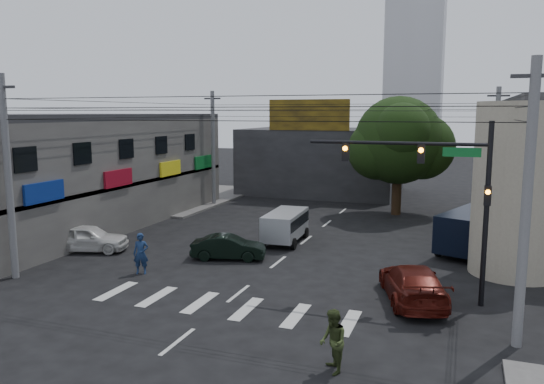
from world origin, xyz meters
The scene contains 20 objects.
ground centered at (0.00, 0.00, 0.00)m, with size 160.00×160.00×0.00m, color black.
sidewalk_far_left centered at (-18.00, 18.00, 0.07)m, with size 16.00×16.00×0.15m, color #514F4C.
building_left centered at (-18.00, 6.00, 3.50)m, with size 14.00×24.00×7.00m, color #494643.
corner_column centered at (11.00, 4.00, 4.00)m, with size 4.00×4.00×8.00m, color gray.
building_far centered at (-4.00, 26.00, 3.00)m, with size 14.00×10.00×6.00m, color #232326.
billboard centered at (-4.00, 21.10, 7.30)m, with size 7.00×0.30×2.60m, color olive.
tower_distant centered at (0.00, 70.00, 22.00)m, with size 9.00×9.00×44.00m, color silver.
street_tree centered at (4.00, 17.00, 5.47)m, with size 6.40×6.40×8.70m.
traffic_gantry centered at (7.82, -1.00, 4.83)m, with size 7.10×0.35×7.20m.
utility_pole_near_left centered at (-10.50, -4.50, 4.60)m, with size 0.32×0.32×9.20m, color #59595B.
utility_pole_near_right centered at (10.50, -4.50, 4.60)m, with size 0.32×0.32×9.20m, color #59595B.
utility_pole_far_left centered at (-10.50, 16.00, 4.60)m, with size 0.32×0.32×9.20m, color #59595B.
utility_pole_far_right centered at (10.50, 16.00, 4.60)m, with size 0.32×0.32×9.20m, color #59595B.
dark_sedan centered at (-2.61, 1.69, 0.63)m, with size 4.02×2.30×1.25m, color black.
white_compact centered at (-10.48, 0.48, 0.74)m, with size 4.66×3.00×1.47m, color silver.
maroon_sedan centered at (6.91, -1.42, 0.75)m, with size 3.52×5.53×1.49m, color #48100A.
silver_minivan centered at (-0.98, 6.06, 0.90)m, with size 1.95×4.27×1.80m, color #A6A8AE, non-canonical shape.
navy_van centered at (9.27, 7.42, 1.15)m, with size 4.02×6.13×2.29m, color black, non-canonical shape.
traffic_officer centered at (-5.40, -2.00, 0.97)m, with size 0.83×0.70×1.94m, color #16284D.
pedestrian_olive centered at (5.30, -8.27, 0.94)m, with size 1.07×1.15×1.88m, color #2F3B1B.
Camera 1 is at (8.63, -22.50, 7.51)m, focal length 35.00 mm.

